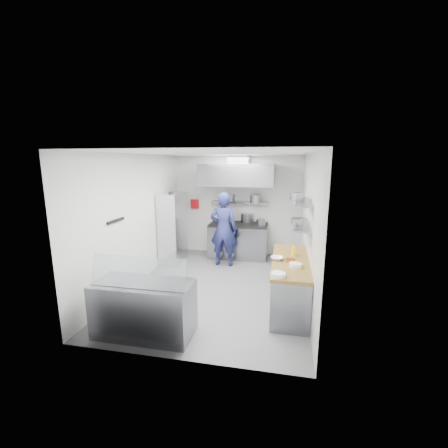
% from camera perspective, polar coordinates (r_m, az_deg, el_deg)
% --- Properties ---
extents(floor, '(5.00, 5.00, 0.00)m').
position_cam_1_polar(floor, '(6.60, -1.06, -11.74)').
color(floor, '#525254').
rests_on(floor, ground).
extents(ceiling, '(5.00, 5.00, 0.00)m').
position_cam_1_polar(ceiling, '(6.05, -1.17, 13.33)').
color(ceiling, silver).
rests_on(ceiling, wall_back).
extents(wall_back, '(3.60, 2.80, 0.02)m').
position_cam_1_polar(wall_back, '(8.60, 2.54, 3.54)').
color(wall_back, white).
rests_on(wall_back, floor).
extents(wall_front, '(3.60, 2.80, 0.02)m').
position_cam_1_polar(wall_front, '(3.86, -9.32, -7.14)').
color(wall_front, white).
rests_on(wall_front, floor).
extents(wall_left, '(2.80, 5.00, 0.02)m').
position_cam_1_polar(wall_left, '(6.80, -16.09, 0.84)').
color(wall_left, white).
rests_on(wall_left, floor).
extents(wall_right, '(2.80, 5.00, 0.02)m').
position_cam_1_polar(wall_right, '(6.05, 15.76, -0.46)').
color(wall_right, white).
rests_on(wall_right, floor).
extents(gas_range, '(1.60, 0.80, 0.90)m').
position_cam_1_polar(gas_range, '(8.39, 2.72, -3.30)').
color(gas_range, gray).
rests_on(gas_range, floor).
extents(cooktop, '(1.57, 0.78, 0.06)m').
position_cam_1_polar(cooktop, '(8.28, 2.76, -0.10)').
color(cooktop, black).
rests_on(cooktop, gas_range).
extents(stock_pot_left, '(0.27, 0.27, 0.20)m').
position_cam_1_polar(stock_pot_left, '(8.49, 0.77, 1.11)').
color(stock_pot_left, slate).
rests_on(stock_pot_left, cooktop).
extents(stock_pot_mid, '(0.36, 0.36, 0.24)m').
position_cam_1_polar(stock_pot_mid, '(8.50, 4.43, 1.23)').
color(stock_pot_mid, slate).
rests_on(stock_pot_mid, cooktop).
extents(stock_pot_right, '(0.25, 0.25, 0.16)m').
position_cam_1_polar(stock_pot_right, '(8.06, 7.03, 0.30)').
color(stock_pot_right, slate).
rests_on(stock_pot_right, cooktop).
extents(over_range_shelf, '(1.60, 0.30, 0.04)m').
position_cam_1_polar(over_range_shelf, '(8.41, 3.05, 4.17)').
color(over_range_shelf, gray).
rests_on(over_range_shelf, wall_back).
extents(shelf_pot_a, '(0.25, 0.25, 0.18)m').
position_cam_1_polar(shelf_pot_a, '(8.64, 1.37, 5.13)').
color(shelf_pot_a, slate).
rests_on(shelf_pot_a, over_range_shelf).
extents(shelf_pot_b, '(0.28, 0.28, 0.22)m').
position_cam_1_polar(shelf_pot_b, '(8.11, 6.00, 4.76)').
color(shelf_pot_b, slate).
rests_on(shelf_pot_b, over_range_shelf).
extents(extractor_hood, '(1.90, 1.15, 0.55)m').
position_cam_1_polar(extractor_hood, '(7.93, 2.66, 9.37)').
color(extractor_hood, gray).
rests_on(extractor_hood, wall_back).
extents(hood_duct, '(0.55, 0.55, 0.24)m').
position_cam_1_polar(hood_duct, '(8.15, 2.94, 12.11)').
color(hood_duct, slate).
rests_on(hood_duct, extractor_hood).
extents(red_firebox, '(0.22, 0.10, 0.26)m').
position_cam_1_polar(red_firebox, '(8.82, -5.59, 3.84)').
color(red_firebox, red).
rests_on(red_firebox, wall_back).
extents(chef, '(0.70, 0.46, 1.90)m').
position_cam_1_polar(chef, '(7.61, -0.09, -1.00)').
color(chef, navy).
rests_on(chef, floor).
extents(wire_rack, '(0.50, 0.90, 1.85)m').
position_cam_1_polar(wire_rack, '(7.98, -9.75, -0.75)').
color(wire_rack, silver).
rests_on(wire_rack, floor).
extents(rack_bin_a, '(0.17, 0.21, 0.19)m').
position_cam_1_polar(rack_bin_a, '(7.77, -10.41, -2.06)').
color(rack_bin_a, white).
rests_on(rack_bin_a, wire_rack).
extents(rack_bin_b, '(0.13, 0.16, 0.14)m').
position_cam_1_polar(rack_bin_b, '(8.01, -9.55, 2.04)').
color(rack_bin_b, yellow).
rests_on(rack_bin_b, wire_rack).
extents(rack_jar, '(0.12, 0.12, 0.18)m').
position_cam_1_polar(rack_jar, '(7.66, -10.07, 5.36)').
color(rack_jar, black).
rests_on(rack_jar, wire_rack).
extents(knife_strip, '(0.04, 0.55, 0.05)m').
position_cam_1_polar(knife_strip, '(5.99, -19.91, 0.61)').
color(knife_strip, black).
rests_on(knife_strip, wall_left).
extents(prep_counter_base, '(0.62, 2.00, 0.84)m').
position_cam_1_polar(prep_counter_base, '(5.75, 12.38, -11.18)').
color(prep_counter_base, gray).
rests_on(prep_counter_base, floor).
extents(prep_counter_top, '(0.65, 2.04, 0.06)m').
position_cam_1_polar(prep_counter_top, '(5.60, 12.58, -6.93)').
color(prep_counter_top, brown).
rests_on(prep_counter_top, prep_counter_base).
extents(plate_stack_a, '(0.23, 0.23, 0.06)m').
position_cam_1_polar(plate_stack_a, '(4.76, 10.26, -9.47)').
color(plate_stack_a, white).
rests_on(plate_stack_a, prep_counter_top).
extents(plate_stack_b, '(0.21, 0.21, 0.06)m').
position_cam_1_polar(plate_stack_b, '(5.23, 13.44, -7.61)').
color(plate_stack_b, white).
rests_on(plate_stack_b, prep_counter_top).
extents(copper_pan, '(0.16, 0.16, 0.06)m').
position_cam_1_polar(copper_pan, '(5.44, 12.60, -6.82)').
color(copper_pan, '#C66B37').
rests_on(copper_pan, prep_counter_top).
extents(squeeze_bottle, '(0.06, 0.06, 0.18)m').
position_cam_1_polar(squeeze_bottle, '(5.78, 13.09, -5.08)').
color(squeeze_bottle, yellow).
rests_on(squeeze_bottle, prep_counter_top).
extents(mixing_bowl, '(0.24, 0.24, 0.05)m').
position_cam_1_polar(mixing_bowl, '(5.53, 10.04, -6.43)').
color(mixing_bowl, white).
rests_on(mixing_bowl, prep_counter_top).
extents(wall_shelf_lower, '(0.30, 1.30, 0.04)m').
position_cam_1_polar(wall_shelf_lower, '(5.73, 14.42, -0.05)').
color(wall_shelf_lower, gray).
rests_on(wall_shelf_lower, wall_right).
extents(wall_shelf_upper, '(0.30, 1.30, 0.04)m').
position_cam_1_polar(wall_shelf_upper, '(5.66, 14.64, 4.11)').
color(wall_shelf_upper, gray).
rests_on(wall_shelf_upper, wall_right).
extents(shelf_pot_c, '(0.20, 0.20, 0.10)m').
position_cam_1_polar(shelf_pot_c, '(5.63, 13.66, 0.50)').
color(shelf_pot_c, slate).
rests_on(shelf_pot_c, wall_shelf_lower).
extents(shelf_pot_d, '(0.25, 0.25, 0.14)m').
position_cam_1_polar(shelf_pot_d, '(5.72, 13.79, 5.15)').
color(shelf_pot_d, slate).
rests_on(shelf_pot_d, wall_shelf_upper).
extents(display_case, '(1.50, 0.70, 0.85)m').
position_cam_1_polar(display_case, '(4.94, -14.96, -15.30)').
color(display_case, gray).
rests_on(display_case, floor).
extents(display_glass, '(1.47, 0.19, 0.42)m').
position_cam_1_polar(display_glass, '(4.58, -16.06, -8.74)').
color(display_glass, silver).
rests_on(display_glass, display_case).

